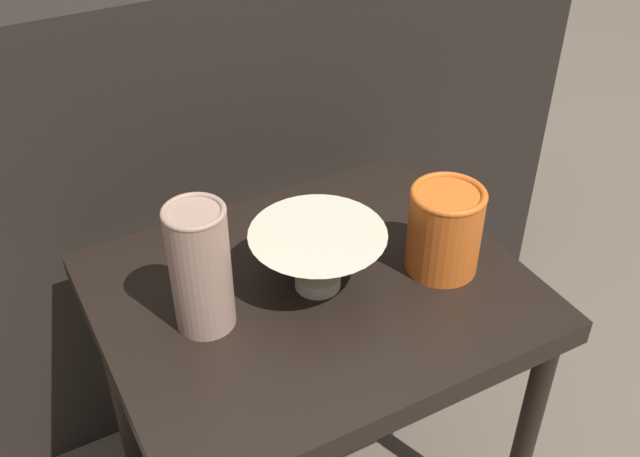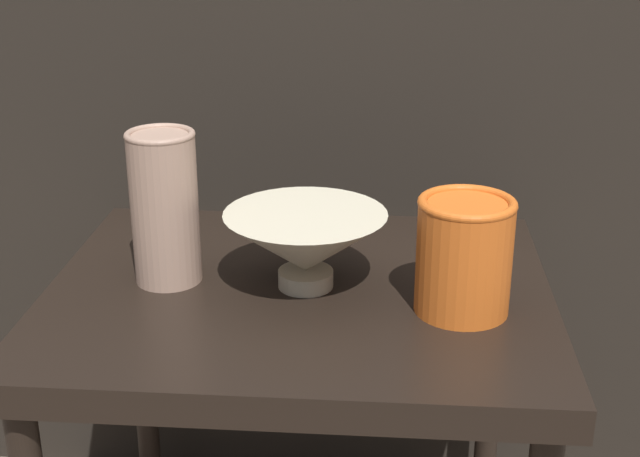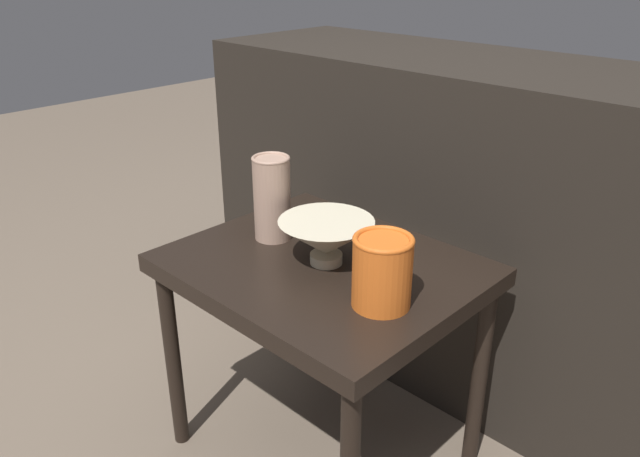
# 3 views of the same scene
# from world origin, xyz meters

# --- Properties ---
(ground_plane) EXTENTS (8.00, 8.00, 0.00)m
(ground_plane) POSITION_xyz_m (0.00, 0.00, 0.00)
(ground_plane) COLOR #6B5B4C
(table) EXTENTS (0.63, 0.51, 0.52)m
(table) POSITION_xyz_m (0.00, 0.00, 0.46)
(table) COLOR black
(table) RESTS_ON ground_plane
(couch_backdrop) EXTENTS (1.54, 0.50, 0.87)m
(couch_backdrop) POSITION_xyz_m (0.00, 0.57, 0.44)
(couch_backdrop) COLOR black
(couch_backdrop) RESTS_ON ground_plane
(bowl) EXTENTS (0.20, 0.20, 0.10)m
(bowl) POSITION_xyz_m (0.01, 0.00, 0.58)
(bowl) COLOR beige
(bowl) RESTS_ON table
(vase_textured_left) EXTENTS (0.09, 0.09, 0.19)m
(vase_textured_left) POSITION_xyz_m (-0.17, 0.01, 0.62)
(vase_textured_left) COLOR tan
(vase_textured_left) RESTS_ON table
(vase_colorful_right) EXTENTS (0.11, 0.11, 0.14)m
(vase_colorful_right) POSITION_xyz_m (0.20, -0.05, 0.59)
(vase_colorful_right) COLOR orange
(vase_colorful_right) RESTS_ON table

